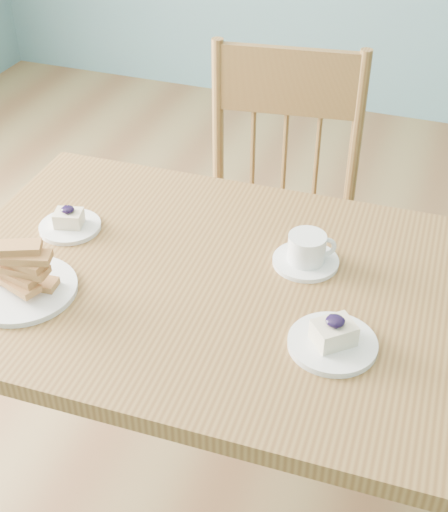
{
  "coord_description": "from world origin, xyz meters",
  "views": [
    {
      "loc": [
        0.22,
        -1.21,
        1.7
      ],
      "look_at": [
        -0.2,
        -0.03,
        0.78
      ],
      "focal_mm": 50.0,
      "sensor_mm": 36.0,
      "label": 1
    }
  ],
  "objects_px": {
    "biscotti_plate": "(20,277)",
    "coffee_cup": "(307,252)",
    "cheesecake_plate_far": "(70,223)",
    "cheesecake_plate_near": "(333,339)",
    "dining_table": "(266,316)",
    "dining_chair": "(275,222)"
  },
  "relations": [
    {
      "from": "dining_table",
      "to": "cheesecake_plate_near",
      "type": "xyz_separation_m",
      "value": [
        0.17,
        -0.12,
        0.09
      ]
    },
    {
      "from": "cheesecake_plate_far",
      "to": "dining_table",
      "type": "bearing_deg",
      "value": -6.61
    },
    {
      "from": "cheesecake_plate_near",
      "to": "cheesecake_plate_far",
      "type": "height_order",
      "value": "cheesecake_plate_near"
    },
    {
      "from": "dining_chair",
      "to": "cheesecake_plate_far",
      "type": "bearing_deg",
      "value": -130.8
    },
    {
      "from": "dining_table",
      "to": "cheesecake_plate_near",
      "type": "bearing_deg",
      "value": -38.05
    },
    {
      "from": "cheesecake_plate_near",
      "to": "dining_chair",
      "type": "bearing_deg",
      "value": 113.61
    },
    {
      "from": "coffee_cup",
      "to": "biscotti_plate",
      "type": "xyz_separation_m",
      "value": [
        -0.53,
        -0.3,
        0.01
      ]
    },
    {
      "from": "dining_chair",
      "to": "cheesecake_plate_far",
      "type": "relative_size",
      "value": 6.96
    },
    {
      "from": "cheesecake_plate_far",
      "to": "coffee_cup",
      "type": "xyz_separation_m",
      "value": [
        0.56,
        0.06,
        0.02
      ]
    },
    {
      "from": "cheesecake_plate_near",
      "to": "biscotti_plate",
      "type": "xyz_separation_m",
      "value": [
        -0.65,
        -0.06,
        0.02
      ]
    },
    {
      "from": "dining_chair",
      "to": "cheesecake_plate_far",
      "type": "height_order",
      "value": "dining_chair"
    },
    {
      "from": "dining_chair",
      "to": "cheesecake_plate_near",
      "type": "distance_m",
      "value": 0.84
    },
    {
      "from": "dining_table",
      "to": "dining_chair",
      "type": "height_order",
      "value": "dining_chair"
    },
    {
      "from": "dining_table",
      "to": "dining_chair",
      "type": "relative_size",
      "value": 1.43
    },
    {
      "from": "dining_table",
      "to": "cheesecake_plate_far",
      "type": "distance_m",
      "value": 0.52
    },
    {
      "from": "cheesecake_plate_near",
      "to": "biscotti_plate",
      "type": "distance_m",
      "value": 0.65
    },
    {
      "from": "dining_table",
      "to": "coffee_cup",
      "type": "xyz_separation_m",
      "value": [
        0.05,
        0.12,
        0.11
      ]
    },
    {
      "from": "dining_chair",
      "to": "coffee_cup",
      "type": "distance_m",
      "value": 0.6
    },
    {
      "from": "biscotti_plate",
      "to": "coffee_cup",
      "type": "bearing_deg",
      "value": 29.29
    },
    {
      "from": "cheesecake_plate_far",
      "to": "biscotti_plate",
      "type": "distance_m",
      "value": 0.24
    },
    {
      "from": "cheesecake_plate_far",
      "to": "biscotti_plate",
      "type": "xyz_separation_m",
      "value": [
        0.02,
        -0.24,
        0.03
      ]
    },
    {
      "from": "dining_table",
      "to": "coffee_cup",
      "type": "bearing_deg",
      "value": 63.8
    }
  ]
}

